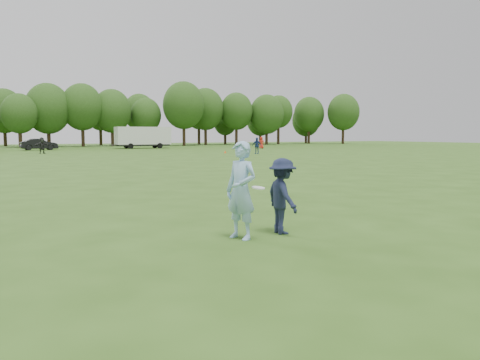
{
  "coord_description": "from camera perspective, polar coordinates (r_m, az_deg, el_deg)",
  "views": [
    {
      "loc": [
        -5.52,
        -8.53,
        2.14
      ],
      "look_at": [
        -0.57,
        0.82,
        1.1
      ],
      "focal_mm": 35.0,
      "sensor_mm": 36.0,
      "label": 1
    }
  ],
  "objects": [
    {
      "name": "player_far_d",
      "position": [
        55.19,
        -22.99,
        3.89
      ],
      "size": [
        1.75,
        0.97,
        1.8
      ],
      "primitive_type": "imported",
      "rotation": [
        0.0,
        0.0,
        0.28
      ],
      "color": "#262626",
      "rests_on": "ground"
    },
    {
      "name": "car_f",
      "position": [
        68.03,
        -23.3,
        4.01
      ],
      "size": [
        4.78,
        2.12,
        1.53
      ],
      "primitive_type": "imported",
      "rotation": [
        0.0,
        0.0,
        1.68
      ],
      "color": "black",
      "rests_on": "ground"
    },
    {
      "name": "ground",
      "position": [
        10.38,
        4.96,
        -6.3
      ],
      "size": [
        200.0,
        200.0,
        0.0
      ],
      "primitive_type": "plane",
      "color": "#2F5116",
      "rests_on": "ground"
    },
    {
      "name": "defender",
      "position": [
        10.09,
        5.19,
        -1.95
      ],
      "size": [
        0.7,
        1.11,
        1.63
      ],
      "primitive_type": "imported",
      "rotation": [
        0.0,
        0.0,
        1.48
      ],
      "color": "#1B213B",
      "rests_on": "ground"
    },
    {
      "name": "player_far_c",
      "position": [
        68.34,
        2.63,
        4.55
      ],
      "size": [
        1.01,
        0.95,
        1.74
      ],
      "primitive_type": "imported",
      "rotation": [
        0.0,
        0.0,
        2.51
      ],
      "color": "red",
      "rests_on": "ground"
    },
    {
      "name": "treeline",
      "position": [
        85.93,
        -22.51,
        7.95
      ],
      "size": [
        130.35,
        18.39,
        11.74
      ],
      "color": "#332114",
      "rests_on": "ground"
    },
    {
      "name": "cargo_trailer",
      "position": [
        71.53,
        -11.76,
        5.22
      ],
      "size": [
        9.0,
        2.75,
        3.2
      ],
      "color": "white",
      "rests_on": "ground"
    },
    {
      "name": "thrower",
      "position": [
        9.51,
        0.14,
        -1.27
      ],
      "size": [
        0.71,
        0.85,
        2.0
      ],
      "primitive_type": "imported",
      "rotation": [
        0.0,
        0.0,
        -1.2
      ],
      "color": "#93BEE4",
      "rests_on": "ground"
    },
    {
      "name": "disc_in_play",
      "position": [
        9.34,
        2.24,
        -0.96
      ],
      "size": [
        0.29,
        0.29,
        0.07
      ],
      "color": "white",
      "rests_on": "ground"
    },
    {
      "name": "field_cone",
      "position": [
        52.82,
        -1.82,
        3.47
      ],
      "size": [
        0.28,
        0.28,
        0.3
      ],
      "primitive_type": "cone",
      "color": "#E1490B",
      "rests_on": "ground"
    },
    {
      "name": "player_far_b",
      "position": [
        50.68,
        2.06,
        4.2
      ],
      "size": [
        1.07,
        1.0,
        1.77
      ],
      "primitive_type": "imported",
      "rotation": [
        0.0,
        0.0,
        -0.71
      ],
      "color": "navy",
      "rests_on": "ground"
    }
  ]
}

